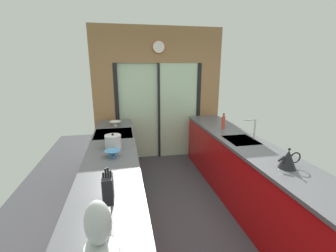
{
  "coord_description": "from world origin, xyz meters",
  "views": [
    {
      "loc": [
        -0.75,
        -2.25,
        1.95
      ],
      "look_at": [
        -0.09,
        0.98,
        1.07
      ],
      "focal_mm": 24.19,
      "sensor_mm": 36.0,
      "label": 1
    }
  ],
  "objects_px": {
    "stand_mixer": "(100,245)",
    "soap_bottle": "(223,122)",
    "oven_range": "(115,161)",
    "mixing_bowl_far": "(115,123)",
    "stock_pot": "(113,142)",
    "mixing_bowl_near": "(113,153)",
    "knife_block": "(108,189)",
    "kettle": "(288,159)"
  },
  "relations": [
    {
      "from": "mixing_bowl_far",
      "to": "stock_pot",
      "type": "height_order",
      "value": "stock_pot"
    },
    {
      "from": "oven_range",
      "to": "mixing_bowl_far",
      "type": "xyz_separation_m",
      "value": [
        0.02,
        0.47,
        0.51
      ]
    },
    {
      "from": "mixing_bowl_near",
      "to": "knife_block",
      "type": "xyz_separation_m",
      "value": [
        0.0,
        -0.91,
        0.07
      ]
    },
    {
      "from": "oven_range",
      "to": "stand_mixer",
      "type": "bearing_deg",
      "value": -89.58
    },
    {
      "from": "oven_range",
      "to": "mixing_bowl_far",
      "type": "bearing_deg",
      "value": 87.76
    },
    {
      "from": "mixing_bowl_near",
      "to": "kettle",
      "type": "bearing_deg",
      "value": -20.57
    },
    {
      "from": "oven_range",
      "to": "knife_block",
      "type": "distance_m",
      "value": 1.97
    },
    {
      "from": "mixing_bowl_near",
      "to": "oven_range",
      "type": "bearing_deg",
      "value": 91.09
    },
    {
      "from": "mixing_bowl_near",
      "to": "stock_pot",
      "type": "xyz_separation_m",
      "value": [
        0.0,
        0.3,
        0.04
      ]
    },
    {
      "from": "oven_range",
      "to": "mixing_bowl_near",
      "type": "height_order",
      "value": "mixing_bowl_near"
    },
    {
      "from": "oven_range",
      "to": "stock_pot",
      "type": "relative_size",
      "value": 4.41
    },
    {
      "from": "oven_range",
      "to": "kettle",
      "type": "distance_m",
      "value": 2.5
    },
    {
      "from": "knife_block",
      "to": "kettle",
      "type": "xyz_separation_m",
      "value": [
        1.78,
        0.24,
        -0.01
      ]
    },
    {
      "from": "mixing_bowl_far",
      "to": "knife_block",
      "type": "height_order",
      "value": "knife_block"
    },
    {
      "from": "oven_range",
      "to": "soap_bottle",
      "type": "bearing_deg",
      "value": -3.07
    },
    {
      "from": "mixing_bowl_far",
      "to": "soap_bottle",
      "type": "distance_m",
      "value": 1.87
    },
    {
      "from": "stock_pot",
      "to": "soap_bottle",
      "type": "bearing_deg",
      "value": 17.93
    },
    {
      "from": "mixing_bowl_far",
      "to": "kettle",
      "type": "relative_size",
      "value": 0.76
    },
    {
      "from": "stock_pot",
      "to": "knife_block",
      "type": "bearing_deg",
      "value": -90.0
    },
    {
      "from": "stand_mixer",
      "to": "soap_bottle",
      "type": "relative_size",
      "value": 1.61
    },
    {
      "from": "soap_bottle",
      "to": "knife_block",
      "type": "bearing_deg",
      "value": -134.93
    },
    {
      "from": "knife_block",
      "to": "mixing_bowl_near",
      "type": "bearing_deg",
      "value": 90.0
    },
    {
      "from": "stand_mixer",
      "to": "soap_bottle",
      "type": "distance_m",
      "value": 3.01
    },
    {
      "from": "kettle",
      "to": "oven_range",
      "type": "bearing_deg",
      "value": 137.68
    },
    {
      "from": "mixing_bowl_near",
      "to": "kettle",
      "type": "height_order",
      "value": "kettle"
    },
    {
      "from": "mixing_bowl_near",
      "to": "kettle",
      "type": "xyz_separation_m",
      "value": [
        1.78,
        -0.67,
        0.06
      ]
    },
    {
      "from": "stock_pot",
      "to": "soap_bottle",
      "type": "relative_size",
      "value": 0.8
    },
    {
      "from": "mixing_bowl_far",
      "to": "knife_block",
      "type": "bearing_deg",
      "value": -90.0
    },
    {
      "from": "soap_bottle",
      "to": "mixing_bowl_near",
      "type": "bearing_deg",
      "value": -153.85
    },
    {
      "from": "mixing_bowl_far",
      "to": "stock_pot",
      "type": "bearing_deg",
      "value": -90.0
    },
    {
      "from": "mixing_bowl_far",
      "to": "stock_pot",
      "type": "distance_m",
      "value": 1.14
    },
    {
      "from": "knife_block",
      "to": "stand_mixer",
      "type": "bearing_deg",
      "value": -90.0
    },
    {
      "from": "mixing_bowl_far",
      "to": "knife_block",
      "type": "xyz_separation_m",
      "value": [
        0.0,
        -2.35,
        0.07
      ]
    },
    {
      "from": "oven_range",
      "to": "kettle",
      "type": "height_order",
      "value": "kettle"
    },
    {
      "from": "stand_mixer",
      "to": "kettle",
      "type": "distance_m",
      "value": 1.99
    },
    {
      "from": "mixing_bowl_near",
      "to": "kettle",
      "type": "distance_m",
      "value": 1.9
    },
    {
      "from": "mixing_bowl_far",
      "to": "mixing_bowl_near",
      "type": "bearing_deg",
      "value": -90.0
    },
    {
      "from": "stock_pot",
      "to": "kettle",
      "type": "relative_size",
      "value": 0.78
    },
    {
      "from": "mixing_bowl_near",
      "to": "soap_bottle",
      "type": "relative_size",
      "value": 0.71
    },
    {
      "from": "kettle",
      "to": "soap_bottle",
      "type": "xyz_separation_m",
      "value": [
        -0.0,
        1.54,
        0.01
      ]
    },
    {
      "from": "stand_mixer",
      "to": "soap_bottle",
      "type": "height_order",
      "value": "stand_mixer"
    },
    {
      "from": "mixing_bowl_far",
      "to": "soap_bottle",
      "type": "height_order",
      "value": "soap_bottle"
    }
  ]
}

